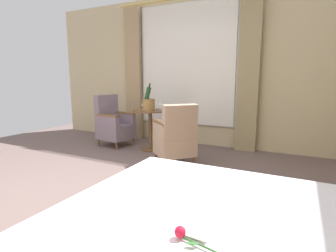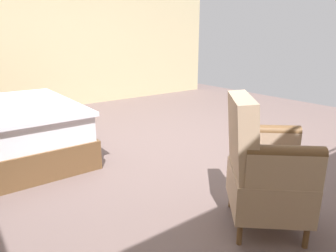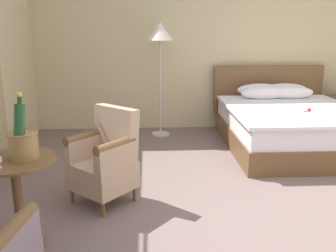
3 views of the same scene
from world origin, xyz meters
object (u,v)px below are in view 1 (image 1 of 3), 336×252
champagne_bucket (149,103)px  side_table_round (150,125)px  snack_plate (151,109)px  wine_glass_near_bucket (160,104)px  armchair_by_window (176,137)px  armchair_facing_bed (114,124)px  wine_glass_near_edge (143,104)px

champagne_bucket → side_table_round: bearing=-171.1°
snack_plate → side_table_round: bearing=28.2°
wine_glass_near_bucket → armchair_by_window: armchair_by_window is taller
armchair_facing_bed → champagne_bucket: bearing=85.5°
champagne_bucket → wine_glass_near_edge: champagne_bucket is taller
wine_glass_near_edge → armchair_facing_bed: bearing=-84.3°
champagne_bucket → wine_glass_near_edge: (-0.13, -0.18, -0.04)m
snack_plate → armchair_facing_bed: 0.81m
wine_glass_near_edge → snack_plate: wine_glass_near_edge is taller
wine_glass_near_bucket → armchair_by_window: (0.63, 0.60, -0.40)m
armchair_by_window → armchair_facing_bed: bearing=-109.6°
wine_glass_near_bucket → snack_plate: size_ratio=0.78×
wine_glass_near_bucket → armchair_by_window: 0.96m
wine_glass_near_bucket → wine_glass_near_edge: 0.34m
side_table_round → snack_plate: snack_plate is taller
snack_plate → wine_glass_near_bucket: bearing=70.6°
armchair_by_window → armchair_facing_bed: (-0.56, -1.58, -0.01)m
wine_glass_near_edge → snack_plate: size_ratio=0.75×
armchair_by_window → side_table_round: bearing=-126.8°
champagne_bucket → armchair_by_window: (0.50, 0.75, -0.43)m
armchair_by_window → armchair_facing_bed: armchair_facing_bed is taller
wine_glass_near_edge → armchair_facing_bed: size_ratio=0.15×
side_table_round → armchair_facing_bed: (0.01, -0.81, -0.03)m
side_table_round → champagne_bucket: 0.41m
side_table_round → armchair_by_window: 0.96m
wine_glass_near_bucket → armchair_facing_bed: (0.07, -0.98, -0.41)m
side_table_round → armchair_by_window: armchair_by_window is taller
side_table_round → champagne_bucket: champagne_bucket is taller
side_table_round → champagne_bucket: (0.07, 0.01, 0.40)m
snack_plate → armchair_by_window: size_ratio=0.21×
champagne_bucket → wine_glass_near_edge: bearing=-124.8°
wine_glass_near_bucket → side_table_round: bearing=-69.0°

